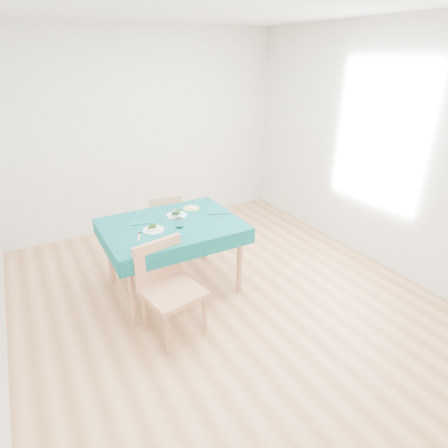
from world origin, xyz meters
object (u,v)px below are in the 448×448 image
side_plate (191,208)px  table (173,256)px  chair_far (164,222)px  bowl_far (176,213)px  bowl_near (153,228)px  chair_near (172,277)px

side_plate → table: bearing=-142.0°
chair_far → bowl_far: size_ratio=4.32×
table → chair_far: size_ratio=1.46×
table → bowl_far: size_ratio=6.31×
table → bowl_near: size_ratio=6.65×
bowl_near → side_plate: size_ratio=1.15×
chair_far → bowl_near: size_ratio=4.55×
bowl_near → bowl_far: (0.34, 0.23, 0.00)m
bowl_far → side_plate: bearing=26.1°
table → side_plate: 0.58m
chair_near → bowl_far: 0.96m
chair_far → bowl_near: chair_far is taller
chair_far → chair_near: bearing=78.1°
table → bowl_near: bearing=-161.7°
chair_far → table: bearing=82.8°
chair_far → bowl_near: (-0.38, -0.77, 0.32)m
side_plate → chair_near: bearing=-123.4°
table → bowl_far: bearing=52.2°
chair_far → side_plate: size_ratio=5.23×
chair_near → bowl_far: chair_near is taller
side_plate → bowl_near: bearing=-148.7°
table → chair_far: chair_far is taller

